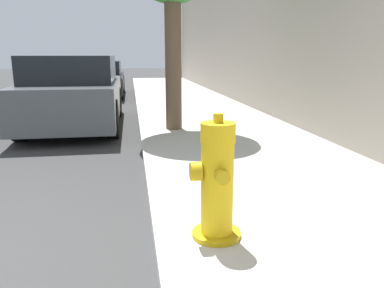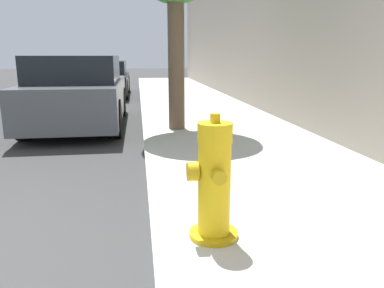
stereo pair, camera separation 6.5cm
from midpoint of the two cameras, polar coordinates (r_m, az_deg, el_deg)
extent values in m
cube|color=beige|center=(2.95, 24.06, -15.07)|extent=(2.86, 40.00, 0.12)
cylinder|color=#C39C11|center=(2.82, 3.05, -13.48)|extent=(0.36, 0.36, 0.04)
cylinder|color=yellow|center=(2.68, 3.15, -6.75)|extent=(0.23, 0.23, 0.67)
cylinder|color=yellow|center=(2.57, 3.26, 1.74)|extent=(0.24, 0.24, 0.14)
cylinder|color=#C39C11|center=(2.55, 3.29, 3.96)|extent=(0.07, 0.07, 0.06)
cylinder|color=#C39C11|center=(2.50, 3.91, -5.02)|extent=(0.10, 0.06, 0.10)
cylinder|color=#C39C11|center=(2.78, 2.53, -3.12)|extent=(0.10, 0.06, 0.10)
cylinder|color=#C39C11|center=(2.61, -0.14, -4.19)|extent=(0.08, 0.13, 0.13)
cube|color=#4C5156|center=(7.87, -17.55, 6.49)|extent=(1.68, 3.88, 0.73)
cube|color=black|center=(7.67, -18.04, 10.85)|extent=(1.55, 2.13, 0.49)
cylinder|color=black|center=(9.20, -21.14, 5.80)|extent=(0.20, 0.67, 0.67)
cylinder|color=black|center=(9.01, -11.58, 6.28)|extent=(0.20, 0.67, 0.67)
cylinder|color=black|center=(6.89, -25.10, 3.16)|extent=(0.20, 0.67, 0.67)
cylinder|color=black|center=(6.63, -12.33, 3.77)|extent=(0.20, 0.67, 0.67)
cube|color=black|center=(13.69, -14.45, 9.02)|extent=(1.83, 4.06, 0.57)
cube|color=black|center=(13.51, -14.64, 11.16)|extent=(1.68, 2.23, 0.47)
cylinder|color=black|center=(15.05, -17.20, 8.67)|extent=(0.20, 0.65, 0.65)
cylinder|color=black|center=(14.91, -10.77, 8.98)|extent=(0.20, 0.65, 0.65)
cylinder|color=black|center=(12.56, -18.72, 7.74)|extent=(0.20, 0.65, 0.65)
cylinder|color=black|center=(12.40, -11.04, 8.13)|extent=(0.20, 0.65, 0.65)
cylinder|color=brown|center=(6.67, -3.17, 12.78)|extent=(0.29, 0.29, 2.45)
camera|label=1|loc=(0.03, -90.49, -0.12)|focal=35.00mm
camera|label=2|loc=(0.03, 89.51, 0.12)|focal=35.00mm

